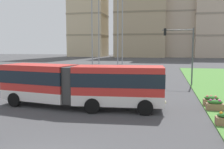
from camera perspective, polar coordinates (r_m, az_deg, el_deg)
The scene contains 6 objects.
articulated_bus at distance 18.14m, azimuth -7.20°, elevation -2.22°, with size 12.05×3.57×3.00m.
flower_planter_3 at distance 18.50m, azimuth 22.07°, elevation -6.33°, with size 1.10×0.56×0.74m.
flower_planter_4 at distance 19.83m, azimuth 21.39°, elevation -5.48°, with size 1.10×0.56×0.74m.
traffic_light_far_right at distance 29.66m, azimuth 15.65°, elevation 6.05°, with size 3.45×0.28×6.38m.
apartment_tower_westcentre at distance 112.05m, azimuth 6.58°, elevation 13.12°, with size 20.85×18.40×35.62m.
apartment_tower_eastcentre at distance 114.15m, azimuth 22.69°, elevation 14.11°, with size 18.27×15.45×41.71m.
Camera 1 is at (4.63, -7.61, 4.30)m, focal length 40.74 mm.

